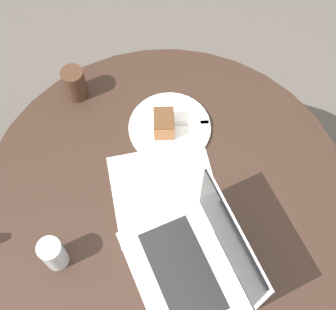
% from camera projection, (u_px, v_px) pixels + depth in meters
% --- Properties ---
extents(ground_plane, '(12.00, 12.00, 0.00)m').
position_uv_depth(ground_plane, '(167.00, 261.00, 1.99)').
color(ground_plane, '#4C4742').
extents(dining_table, '(1.08, 1.08, 0.73)m').
position_uv_depth(dining_table, '(166.00, 217.00, 1.51)').
color(dining_table, black).
rests_on(dining_table, ground_plane).
extents(paper_document, '(0.32, 0.33, 0.00)m').
position_uv_depth(paper_document, '(166.00, 192.00, 1.35)').
color(paper_document, white).
rests_on(paper_document, dining_table).
extents(plate, '(0.25, 0.25, 0.01)m').
position_uv_depth(plate, '(170.00, 128.00, 1.44)').
color(plate, white).
rests_on(plate, dining_table).
extents(cake_slice, '(0.10, 0.08, 0.06)m').
position_uv_depth(cake_slice, '(164.00, 123.00, 1.41)').
color(cake_slice, brown).
rests_on(cake_slice, plate).
extents(fork, '(0.06, 0.17, 0.00)m').
position_uv_depth(fork, '(188.00, 123.00, 1.44)').
color(fork, silver).
rests_on(fork, plate).
extents(coffee_glass, '(0.07, 0.07, 0.11)m').
position_uv_depth(coffee_glass, '(75.00, 84.00, 1.46)').
color(coffee_glass, '#3D2619').
rests_on(coffee_glass, dining_table).
extents(water_glass, '(0.06, 0.06, 0.11)m').
position_uv_depth(water_glass, '(53.00, 254.00, 1.21)').
color(water_glass, silver).
rests_on(water_glass, dining_table).
extents(laptop, '(0.35, 0.28, 0.24)m').
position_uv_depth(laptop, '(194.00, 263.00, 1.22)').
color(laptop, silver).
rests_on(laptop, dining_table).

